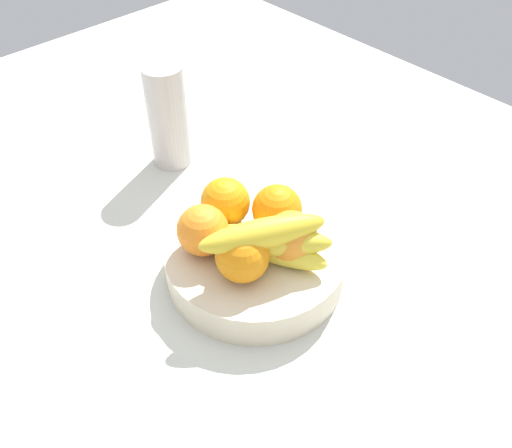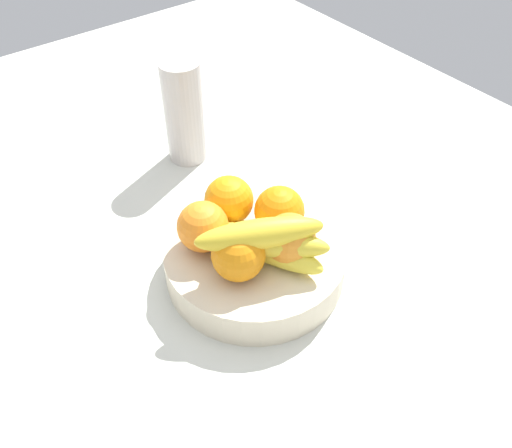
{
  "view_description": "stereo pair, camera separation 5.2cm",
  "coord_description": "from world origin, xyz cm",
  "px_view_note": "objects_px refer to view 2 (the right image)",
  "views": [
    {
      "loc": [
        39.15,
        -36.48,
        61.63
      ],
      "look_at": [
        -0.3,
        0.38,
        9.49
      ],
      "focal_mm": 38.5,
      "sensor_mm": 36.0,
      "label": 1
    },
    {
      "loc": [
        42.54,
        -32.48,
        61.63
      ],
      "look_at": [
        -0.3,
        0.38,
        9.49
      ],
      "focal_mm": 38.5,
      "sensor_mm": 36.0,
      "label": 2
    }
  ],
  "objects_px": {
    "orange_front_left": "(229,200)",
    "orange_back_left": "(290,239)",
    "banana_bunch": "(264,241)",
    "thermos_tumbler": "(184,112)",
    "orange_center": "(238,255)",
    "orange_back_right": "(279,211)",
    "fruit_bowl": "(256,257)",
    "orange_front_right": "(203,227)"
  },
  "relations": [
    {
      "from": "banana_bunch",
      "to": "thermos_tumbler",
      "type": "height_order",
      "value": "thermos_tumbler"
    },
    {
      "from": "fruit_bowl",
      "to": "banana_bunch",
      "type": "xyz_separation_m",
      "value": [
        0.03,
        -0.01,
        0.07
      ]
    },
    {
      "from": "fruit_bowl",
      "to": "orange_center",
      "type": "distance_m",
      "value": 0.09
    },
    {
      "from": "orange_center",
      "to": "orange_back_left",
      "type": "distance_m",
      "value": 0.07
    },
    {
      "from": "orange_back_left",
      "to": "orange_back_right",
      "type": "xyz_separation_m",
      "value": [
        -0.05,
        0.02,
        0.0
      ]
    },
    {
      "from": "orange_front_left",
      "to": "orange_back_left",
      "type": "xyz_separation_m",
      "value": [
        0.11,
        0.02,
        0.0
      ]
    },
    {
      "from": "orange_front_right",
      "to": "orange_back_right",
      "type": "distance_m",
      "value": 0.11
    },
    {
      "from": "orange_back_right",
      "to": "thermos_tumbler",
      "type": "bearing_deg",
      "value": 174.82
    },
    {
      "from": "fruit_bowl",
      "to": "banana_bunch",
      "type": "distance_m",
      "value": 0.08
    },
    {
      "from": "banana_bunch",
      "to": "orange_back_right",
      "type": "bearing_deg",
      "value": 123.45
    },
    {
      "from": "fruit_bowl",
      "to": "thermos_tumbler",
      "type": "height_order",
      "value": "thermos_tumbler"
    },
    {
      "from": "orange_front_left",
      "to": "orange_front_right",
      "type": "xyz_separation_m",
      "value": [
        0.02,
        -0.06,
        0.0
      ]
    },
    {
      "from": "orange_back_left",
      "to": "banana_bunch",
      "type": "distance_m",
      "value": 0.04
    },
    {
      "from": "fruit_bowl",
      "to": "orange_back_right",
      "type": "height_order",
      "value": "orange_back_right"
    },
    {
      "from": "orange_center",
      "to": "thermos_tumbler",
      "type": "distance_m",
      "value": 0.35
    },
    {
      "from": "orange_front_left",
      "to": "orange_back_left",
      "type": "height_order",
      "value": "same"
    },
    {
      "from": "banana_bunch",
      "to": "orange_back_left",
      "type": "bearing_deg",
      "value": 67.77
    },
    {
      "from": "orange_center",
      "to": "orange_back_right",
      "type": "distance_m",
      "value": 0.1
    },
    {
      "from": "fruit_bowl",
      "to": "orange_back_left",
      "type": "bearing_deg",
      "value": 23.13
    },
    {
      "from": "orange_front_left",
      "to": "thermos_tumbler",
      "type": "height_order",
      "value": "thermos_tumbler"
    },
    {
      "from": "fruit_bowl",
      "to": "banana_bunch",
      "type": "relative_size",
      "value": 1.51
    },
    {
      "from": "orange_front_right",
      "to": "orange_center",
      "type": "xyz_separation_m",
      "value": [
        0.07,
        0.01,
        0.0
      ]
    },
    {
      "from": "orange_front_left",
      "to": "orange_back_left",
      "type": "relative_size",
      "value": 1.0
    },
    {
      "from": "thermos_tumbler",
      "to": "orange_back_right",
      "type": "bearing_deg",
      "value": -5.18
    },
    {
      "from": "orange_front_right",
      "to": "orange_back_right",
      "type": "height_order",
      "value": "same"
    },
    {
      "from": "orange_back_left",
      "to": "banana_bunch",
      "type": "height_order",
      "value": "banana_bunch"
    },
    {
      "from": "orange_front_left",
      "to": "orange_back_right",
      "type": "height_order",
      "value": "same"
    },
    {
      "from": "orange_front_left",
      "to": "banana_bunch",
      "type": "height_order",
      "value": "banana_bunch"
    },
    {
      "from": "fruit_bowl",
      "to": "orange_front_left",
      "type": "bearing_deg",
      "value": 178.51
    },
    {
      "from": "banana_bunch",
      "to": "orange_front_right",
      "type": "bearing_deg",
      "value": -149.56
    },
    {
      "from": "orange_front_left",
      "to": "orange_center",
      "type": "height_order",
      "value": "same"
    },
    {
      "from": "fruit_bowl",
      "to": "orange_center",
      "type": "relative_size",
      "value": 3.62
    },
    {
      "from": "thermos_tumbler",
      "to": "banana_bunch",
      "type": "bearing_deg",
      "value": -14.29
    },
    {
      "from": "fruit_bowl",
      "to": "orange_front_right",
      "type": "relative_size",
      "value": 3.62
    },
    {
      "from": "fruit_bowl",
      "to": "orange_back_left",
      "type": "distance_m",
      "value": 0.08
    },
    {
      "from": "orange_center",
      "to": "banana_bunch",
      "type": "xyz_separation_m",
      "value": [
        0.01,
        0.04,
        0.01
      ]
    },
    {
      "from": "fruit_bowl",
      "to": "orange_center",
      "type": "bearing_deg",
      "value": -60.82
    },
    {
      "from": "orange_front_left",
      "to": "orange_front_right",
      "type": "relative_size",
      "value": 1.0
    },
    {
      "from": "orange_back_left",
      "to": "orange_back_right",
      "type": "relative_size",
      "value": 1.0
    },
    {
      "from": "orange_front_right",
      "to": "banana_bunch",
      "type": "height_order",
      "value": "banana_bunch"
    },
    {
      "from": "orange_front_right",
      "to": "orange_center",
      "type": "bearing_deg",
      "value": 6.03
    },
    {
      "from": "thermos_tumbler",
      "to": "orange_front_left",
      "type": "bearing_deg",
      "value": -16.78
    }
  ]
}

